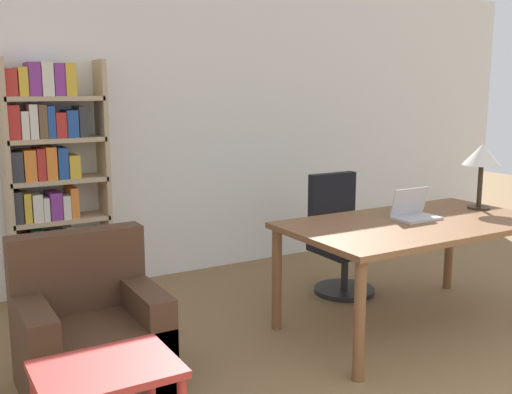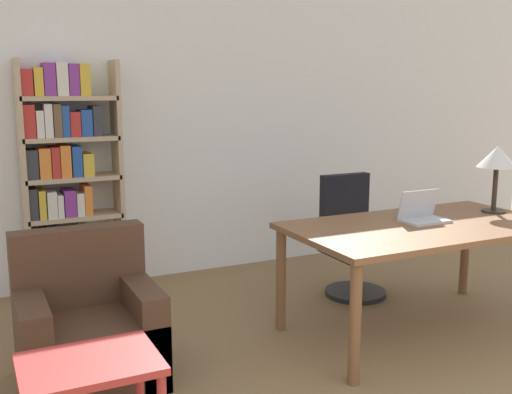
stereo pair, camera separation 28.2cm
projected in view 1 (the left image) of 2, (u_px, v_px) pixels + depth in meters
wall_back at (188, 126)px, 5.41m from camera, size 8.00×0.06×2.70m
desk at (415, 233)px, 4.20m from camera, size 1.85×1.01×0.77m
laptop at (414, 212)px, 4.26m from camera, size 0.32×0.21×0.22m
table_lamp at (482, 157)px, 4.55m from camera, size 0.29×0.29×0.50m
office_chair at (340, 240)px, 5.00m from camera, size 0.50×0.50×0.99m
side_table_blue at (107, 382)px, 2.65m from camera, size 0.62×0.46×0.48m
armchair at (90, 338)px, 3.41m from camera, size 0.78×0.66×0.87m
bookshelf at (51, 186)px, 4.69m from camera, size 0.78×0.28×1.91m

